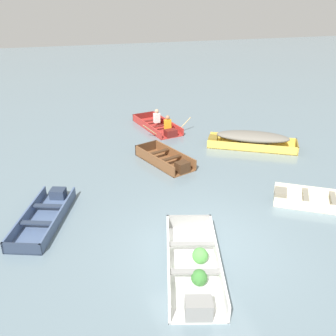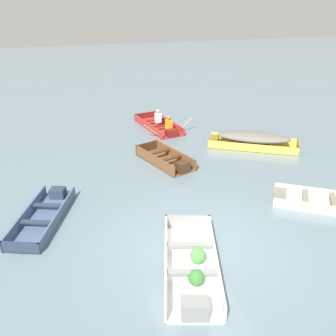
{
  "view_description": "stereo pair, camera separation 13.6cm",
  "coord_description": "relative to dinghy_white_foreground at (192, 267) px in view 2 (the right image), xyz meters",
  "views": [
    {
      "loc": [
        -3.12,
        -7.03,
        5.73
      ],
      "look_at": [
        0.22,
        3.85,
        0.35
      ],
      "focal_mm": 40.0,
      "sensor_mm": 36.0,
      "label": 1
    },
    {
      "loc": [
        -2.99,
        -7.07,
        5.73
      ],
      "look_at": [
        0.22,
        3.85,
        0.35
      ],
      "focal_mm": 40.0,
      "sensor_mm": 36.0,
      "label": 2
    }
  ],
  "objects": [
    {
      "name": "dinghy_white_foreground",
      "position": [
        0.0,
        0.0,
        0.0
      ],
      "size": [
        2.03,
        3.4,
        0.42
      ],
      "color": "white",
      "rests_on": "ground"
    },
    {
      "name": "skiff_yellow_outer_moored",
      "position": [
        4.86,
        6.38,
        0.21
      ],
      "size": [
        3.58,
        2.68,
        0.65
      ],
      "color": "#E5BC47",
      "rests_on": "ground"
    },
    {
      "name": "skiff_slate_blue_far_moored",
      "position": [
        -3.18,
        3.28,
        -0.05
      ],
      "size": [
        1.92,
        3.05,
        0.32
      ],
      "color": "#475B7F",
      "rests_on": "ground"
    },
    {
      "name": "skiff_cream_near_moored",
      "position": [
        4.5,
        1.8,
        -0.06
      ],
      "size": [
        2.74,
        2.29,
        0.3
      ],
      "color": "beige",
      "rests_on": "ground"
    },
    {
      "name": "rowboat_red_with_crew",
      "position": [
        1.89,
        9.59,
        0.02
      ],
      "size": [
        2.33,
        3.2,
        0.89
      ],
      "color": "#AD2D28",
      "rests_on": "ground"
    },
    {
      "name": "ground_plane",
      "position": [
        0.61,
        0.9,
        -0.16
      ],
      "size": [
        80.0,
        80.0,
        0.0
      ],
      "primitive_type": "plane",
      "color": "slate"
    },
    {
      "name": "skiff_wooden_brown_mid_moored",
      "position": [
        1.11,
        5.83,
        -0.01
      ],
      "size": [
        1.76,
        2.66,
        0.4
      ],
      "color": "brown",
      "rests_on": "ground"
    }
  ]
}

